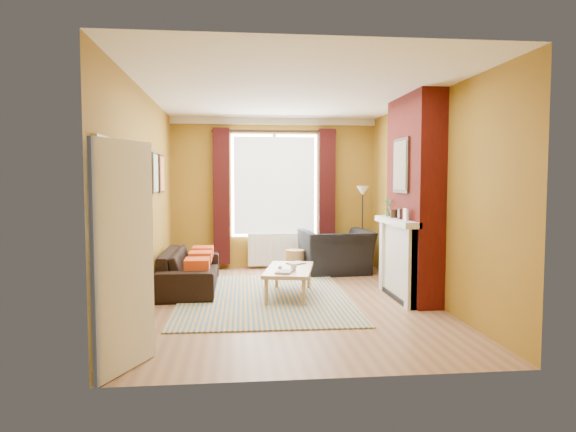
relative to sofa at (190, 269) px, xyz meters
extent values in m
plane|color=brown|center=(1.42, -0.96, -0.30)|extent=(5.50, 5.50, 0.00)
cube|color=olive|center=(1.42, 1.79, 1.10)|extent=(3.80, 0.02, 2.80)
cube|color=olive|center=(1.42, -3.71, 1.10)|extent=(3.80, 0.02, 2.80)
cube|color=olive|center=(3.32, -0.96, 1.10)|extent=(0.02, 5.50, 2.80)
cube|color=olive|center=(-0.48, -0.96, 1.10)|extent=(0.02, 5.50, 2.80)
cube|color=white|center=(1.42, -0.96, 2.50)|extent=(3.80, 5.50, 0.01)
cube|color=#4A0F0A|center=(3.14, -0.96, 1.10)|extent=(0.35, 1.40, 2.80)
cube|color=silver|center=(2.95, -0.96, 0.25)|extent=(0.12, 1.30, 1.10)
cube|color=silver|center=(2.90, -0.96, 0.78)|extent=(0.22, 1.40, 0.08)
cube|color=silver|center=(2.93, -1.54, 0.22)|extent=(0.16, 0.14, 1.04)
cube|color=silver|center=(2.93, -0.38, 0.22)|extent=(0.16, 0.14, 1.04)
cube|color=black|center=(2.98, -0.96, 0.15)|extent=(0.06, 0.80, 0.90)
cube|color=black|center=(2.96, -0.96, -0.27)|extent=(0.20, 1.00, 0.06)
cube|color=silver|center=(2.91, -1.31, 0.90)|extent=(0.03, 0.12, 0.16)
cube|color=black|center=(2.91, -1.06, 0.89)|extent=(0.03, 0.10, 0.14)
cylinder|color=black|center=(2.91, -0.81, 0.88)|extent=(0.10, 0.10, 0.12)
cube|color=black|center=(2.96, -0.96, 1.55)|extent=(0.03, 0.60, 0.75)
cube|color=#AF783B|center=(2.93, -0.96, 1.55)|extent=(0.01, 0.52, 0.66)
cube|color=silver|center=(1.42, 1.75, 2.44)|extent=(3.80, 0.08, 0.12)
cube|color=white|center=(1.42, 1.76, 1.25)|extent=(1.60, 0.04, 1.90)
cube|color=silver|center=(1.42, 1.72, 1.25)|extent=(1.50, 0.02, 1.80)
cube|color=silver|center=(1.42, 1.74, 1.25)|extent=(0.06, 0.04, 1.90)
cube|color=black|center=(0.44, 1.67, 1.05)|extent=(0.30, 0.16, 2.50)
cube|color=black|center=(2.40, 1.67, 1.05)|extent=(0.30, 0.16, 2.50)
cylinder|color=black|center=(1.42, 1.67, 2.25)|extent=(2.30, 0.05, 0.05)
cube|color=silver|center=(1.42, 1.69, 0.05)|extent=(1.00, 0.10, 0.60)
cube|color=silver|center=(0.97, 1.63, 0.05)|extent=(0.04, 0.03, 0.56)
cube|color=silver|center=(1.08, 1.63, 0.05)|extent=(0.04, 0.03, 0.56)
cube|color=silver|center=(1.19, 1.63, 0.05)|extent=(0.04, 0.03, 0.56)
cube|color=silver|center=(1.30, 1.63, 0.05)|extent=(0.04, 0.03, 0.56)
cube|color=silver|center=(1.41, 1.63, 0.05)|extent=(0.04, 0.03, 0.56)
cube|color=silver|center=(1.52, 1.63, 0.05)|extent=(0.04, 0.03, 0.56)
cube|color=silver|center=(1.63, 1.63, 0.05)|extent=(0.04, 0.03, 0.56)
cube|color=silver|center=(1.74, 1.63, 0.05)|extent=(0.04, 0.03, 0.56)
cube|color=silver|center=(1.85, 1.63, 0.05)|extent=(0.04, 0.03, 0.56)
cube|color=black|center=(-0.45, -1.06, 1.45)|extent=(0.04, 0.44, 0.58)
cube|color=yellow|center=(-0.43, -1.06, 1.45)|extent=(0.01, 0.38, 0.52)
cube|color=black|center=(-0.45, -0.41, 1.45)|extent=(0.04, 0.44, 0.58)
cube|color=#35A16C|center=(-0.43, -0.41, 1.45)|extent=(0.01, 0.38, 0.52)
cube|color=black|center=(-0.45, 0.24, 1.45)|extent=(0.04, 0.44, 0.58)
cube|color=red|center=(-0.43, 0.24, 1.45)|extent=(0.01, 0.38, 0.52)
cube|color=silver|center=(-0.46, -3.01, 0.70)|extent=(0.05, 0.94, 2.06)
cube|color=black|center=(-0.44, -3.01, 0.70)|extent=(0.02, 0.80, 1.98)
cube|color=silver|center=(-0.26, -3.37, 0.70)|extent=(0.37, 0.74, 1.98)
imported|color=#437936|center=(2.91, -0.51, 0.96)|extent=(0.14, 0.10, 0.27)
cube|color=#BE380F|center=(0.15, -0.60, 0.17)|extent=(0.34, 0.40, 0.16)
cube|color=#BE380F|center=(0.15, 0.10, 0.17)|extent=(0.34, 0.40, 0.16)
cube|color=#BE380F|center=(0.15, 0.70, 0.17)|extent=(0.34, 0.40, 0.16)
cube|color=#316388|center=(1.08, -0.71, -0.29)|extent=(2.40, 3.29, 0.02)
imported|color=black|center=(0.00, 0.00, 0.00)|extent=(0.81, 2.04, 0.59)
imported|color=black|center=(2.46, 1.06, 0.09)|extent=(1.28, 1.15, 0.77)
cube|color=tan|center=(1.44, -0.70, 0.09)|extent=(0.86, 1.33, 0.05)
cylinder|color=tan|center=(1.08, -1.19, -0.12)|extent=(0.06, 0.06, 0.36)
cylinder|color=tan|center=(1.57, -1.29, -0.12)|extent=(0.06, 0.06, 0.36)
cylinder|color=tan|center=(1.31, -0.11, -0.12)|extent=(0.06, 0.06, 0.36)
cylinder|color=tan|center=(1.79, -0.21, -0.12)|extent=(0.06, 0.06, 0.36)
cylinder|color=#A67948|center=(1.74, 1.07, -0.09)|extent=(0.40, 0.40, 0.42)
cylinder|color=black|center=(2.97, 1.20, -0.28)|extent=(0.24, 0.24, 0.03)
cylinder|color=black|center=(2.97, 1.20, 0.44)|extent=(0.02, 0.02, 1.42)
cone|color=beige|center=(2.97, 1.20, 1.16)|extent=(0.24, 0.24, 0.17)
imported|color=#999999|center=(1.23, -1.02, 0.13)|extent=(0.27, 0.32, 0.03)
imported|color=#999999|center=(1.52, -0.26, 0.12)|extent=(0.33, 0.32, 0.02)
imported|color=#999999|center=(1.48, -0.90, 0.16)|extent=(0.10, 0.10, 0.09)
cube|color=#27272A|center=(1.31, -0.66, 0.12)|extent=(0.07, 0.16, 0.02)
camera|label=1|loc=(0.68, -7.82, 1.35)|focal=32.00mm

